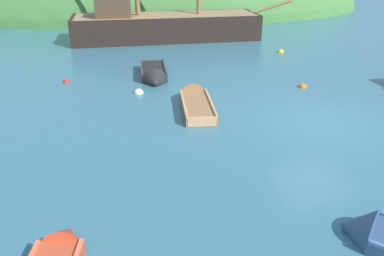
{
  "coord_description": "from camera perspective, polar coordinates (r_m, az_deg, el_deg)",
  "views": [
    {
      "loc": [
        -6.57,
        -11.18,
        5.4
      ],
      "look_at": [
        -4.55,
        -0.29,
        0.31
      ],
      "focal_mm": 35.97,
      "sensor_mm": 36.0,
      "label": 1
    }
  ],
  "objects": [
    {
      "name": "rowboat_outer_left",
      "position": [
        14.77,
        0.52,
        3.7
      ],
      "size": [
        1.32,
        3.58,
        1.03
      ],
      "rotation": [
        0.0,
        0.0,
        1.49
      ],
      "color": "#9E7047",
      "rests_on": "ground"
    },
    {
      "name": "buoy_orange",
      "position": [
        17.61,
        16.07,
        5.83
      ],
      "size": [
        0.36,
        0.36,
        0.36
      ],
      "primitive_type": "sphere",
      "color": "orange",
      "rests_on": "ground"
    },
    {
      "name": "rowboat_outer_right",
      "position": [
        18.24,
        -5.68,
        7.79
      ],
      "size": [
        1.31,
        3.29,
        1.12
      ],
      "rotation": [
        0.0,
        0.0,
        4.67
      ],
      "color": "black",
      "rests_on": "ground"
    },
    {
      "name": "sailing_ship",
      "position": [
        26.71,
        -4.19,
        14.29
      ],
      "size": [
        14.92,
        3.57,
        11.92
      ],
      "rotation": [
        0.0,
        0.0,
        0.01
      ],
      "color": "black",
      "rests_on": "ground"
    },
    {
      "name": "shore_hill",
      "position": [
        40.31,
        -4.86,
        16.89
      ],
      "size": [
        41.2,
        19.35,
        11.07
      ],
      "primitive_type": "ellipsoid",
      "color": "#477F3D",
      "rests_on": "ground"
    },
    {
      "name": "buoy_red",
      "position": [
        18.54,
        -18.12,
        6.49
      ],
      "size": [
        0.3,
        0.3,
        0.3
      ],
      "primitive_type": "sphere",
      "color": "red",
      "rests_on": "ground"
    },
    {
      "name": "ground_plane",
      "position": [
        14.05,
        18.35,
        0.73
      ],
      "size": [
        120.0,
        120.0,
        0.0
      ],
      "primitive_type": "plane",
      "color": "teal"
    },
    {
      "name": "buoy_yellow",
      "position": [
        23.7,
        13.0,
        10.88
      ],
      "size": [
        0.38,
        0.38,
        0.38
      ],
      "primitive_type": "sphere",
      "color": "yellow",
      "rests_on": "ground"
    },
    {
      "name": "buoy_white",
      "position": [
        16.34,
        -7.91,
        5.13
      ],
      "size": [
        0.4,
        0.4,
        0.4
      ],
      "primitive_type": "sphere",
      "color": "white",
      "rests_on": "ground"
    }
  ]
}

